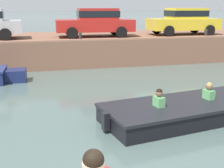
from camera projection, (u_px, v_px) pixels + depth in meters
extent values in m
plane|color=#4C605B|center=(93.00, 109.00, 9.56)|extent=(400.00, 400.00, 0.00)
cube|color=brown|center=(63.00, 48.00, 17.97)|extent=(60.00, 6.00, 1.40)
cube|color=#9F6C52|center=(68.00, 40.00, 15.08)|extent=(60.00, 0.24, 0.08)
cube|color=navy|center=(16.00, 75.00, 12.98)|extent=(0.88, 0.87, 0.50)
cube|color=black|center=(187.00, 112.00, 8.67)|extent=(4.97, 2.61, 0.41)
cube|color=black|center=(188.00, 103.00, 8.61)|extent=(5.04, 2.68, 0.08)
cube|color=brown|center=(177.00, 108.00, 8.49)|extent=(0.52, 1.67, 0.06)
cube|color=black|center=(106.00, 121.00, 7.67)|extent=(0.19, 0.22, 0.45)
cube|color=#66B26B|center=(208.00, 98.00, 8.87)|extent=(0.25, 0.35, 0.44)
sphere|color=brown|center=(209.00, 87.00, 8.79)|extent=(0.19, 0.19, 0.19)
sphere|color=tan|center=(209.00, 85.00, 8.78)|extent=(0.17, 0.17, 0.17)
cube|color=#66B26B|center=(159.00, 105.00, 8.21)|extent=(0.25, 0.35, 0.44)
sphere|color=brown|center=(159.00, 93.00, 8.14)|extent=(0.19, 0.19, 0.19)
sphere|color=black|center=(159.00, 92.00, 8.13)|extent=(0.17, 0.17, 0.17)
cylinder|color=black|center=(5.00, 34.00, 15.32)|extent=(0.61, 0.20, 0.60)
cylinder|color=black|center=(6.00, 32.00, 16.99)|extent=(0.61, 0.20, 0.60)
cube|color=#B2231E|center=(95.00, 25.00, 17.14)|extent=(4.30, 1.93, 0.64)
cube|color=#B2231E|center=(98.00, 14.00, 17.02)|extent=(2.18, 1.62, 0.60)
cube|color=black|center=(98.00, 14.00, 17.02)|extent=(2.26, 1.66, 0.33)
cylinder|color=black|center=(72.00, 33.00, 16.12)|extent=(0.61, 0.21, 0.60)
cylinder|color=black|center=(70.00, 30.00, 17.81)|extent=(0.61, 0.21, 0.60)
cylinder|color=black|center=(121.00, 32.00, 16.63)|extent=(0.61, 0.21, 0.60)
cylinder|color=black|center=(115.00, 30.00, 18.31)|extent=(0.61, 0.21, 0.60)
cube|color=yellow|center=(183.00, 24.00, 18.40)|extent=(4.10, 1.74, 0.64)
cube|color=yellow|center=(186.00, 13.00, 18.28)|extent=(2.05, 1.53, 0.60)
cube|color=black|center=(186.00, 13.00, 18.28)|extent=(2.13, 1.57, 0.33)
cylinder|color=black|center=(169.00, 31.00, 17.34)|extent=(0.60, 0.18, 0.60)
cylinder|color=black|center=(157.00, 29.00, 19.00)|extent=(0.60, 0.18, 0.60)
cylinder|color=black|center=(210.00, 30.00, 17.95)|extent=(0.60, 0.18, 0.60)
cylinder|color=black|center=(195.00, 28.00, 19.61)|extent=(0.60, 0.18, 0.60)
cylinder|color=#2D2B28|center=(80.00, 37.00, 15.31)|extent=(0.14, 0.14, 0.35)
sphere|color=#2D2B28|center=(80.00, 33.00, 15.27)|extent=(0.15, 0.15, 0.15)
cylinder|color=#2D2B28|center=(206.00, 34.00, 16.95)|extent=(0.14, 0.14, 0.35)
sphere|color=#2D2B28|center=(206.00, 30.00, 16.90)|extent=(0.15, 0.15, 0.15)
sphere|color=beige|center=(93.00, 164.00, 2.68)|extent=(0.20, 0.20, 0.20)
sphere|color=black|center=(93.00, 160.00, 2.66)|extent=(0.19, 0.19, 0.19)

